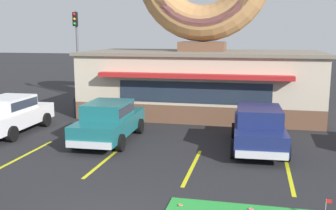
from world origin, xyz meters
TOP-DOWN VIEW (x-y plane):
  - donut_shop_building at (0.45, 13.94)m, footprint 12.30×6.75m
  - mini_donut_mid_left at (1.58, 1.95)m, footprint 0.13×0.13m
  - mini_donut_mid_centre at (3.29, 2.09)m, footprint 0.13×0.13m
  - putting_flag_pin at (4.97, 1.82)m, footprint 0.13×0.01m
  - car_navy at (3.46, 7.55)m, footprint 2.14×4.64m
  - car_teal at (-2.38, 7.44)m, footprint 2.08×4.61m
  - car_white at (-7.03, 7.74)m, footprint 2.06×4.60m
  - trash_bin at (-5.58, 11.43)m, footprint 0.57×0.57m
  - traffic_light_pole at (-8.48, 17.54)m, footprint 0.28×0.47m
  - parking_stripe_left at (-4.60, 5.00)m, footprint 0.12×3.60m
  - parking_stripe_mid_left at (-1.60, 5.00)m, footprint 0.12×3.60m
  - parking_stripe_centre at (1.40, 5.00)m, footprint 0.12×3.60m
  - parking_stripe_mid_right at (4.40, 5.00)m, footprint 0.12×3.60m

SIDE VIEW (x-z plane):
  - parking_stripe_left at x=-4.60m, z-range 0.00..0.01m
  - parking_stripe_mid_left at x=-1.60m, z-range 0.00..0.01m
  - parking_stripe_centre at x=1.40m, z-range 0.00..0.01m
  - parking_stripe_mid_right at x=4.40m, z-range 0.00..0.01m
  - mini_donut_mid_left at x=1.58m, z-range 0.03..0.07m
  - mini_donut_mid_centre at x=3.29m, z-range 0.03..0.07m
  - putting_flag_pin at x=4.97m, z-range 0.16..0.71m
  - trash_bin at x=-5.58m, z-range 0.01..0.99m
  - car_navy at x=3.46m, z-range 0.07..1.67m
  - car_teal at x=-2.38m, z-range 0.07..1.67m
  - car_white at x=-7.03m, z-range 0.07..1.67m
  - traffic_light_pole at x=-8.48m, z-range 0.81..6.61m
  - donut_shop_building at x=0.45m, z-range -1.74..9.22m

